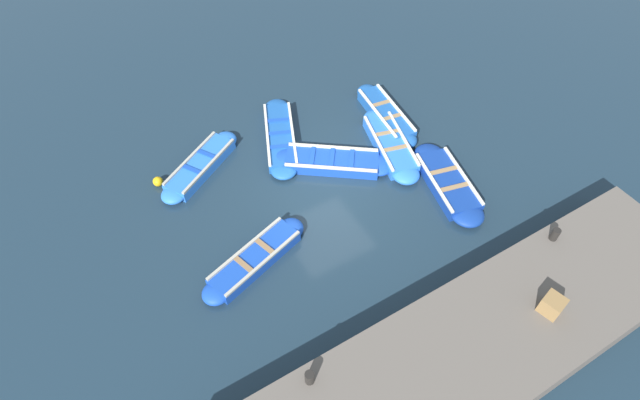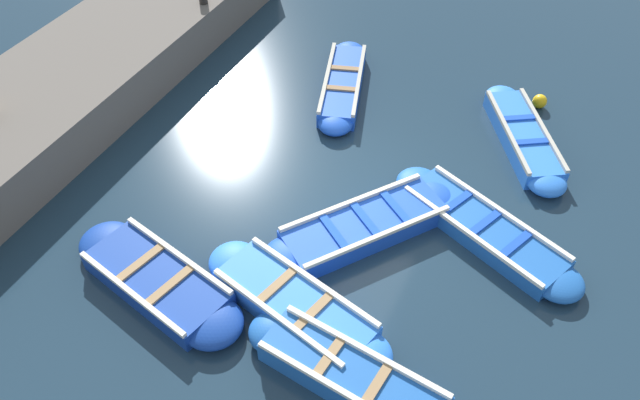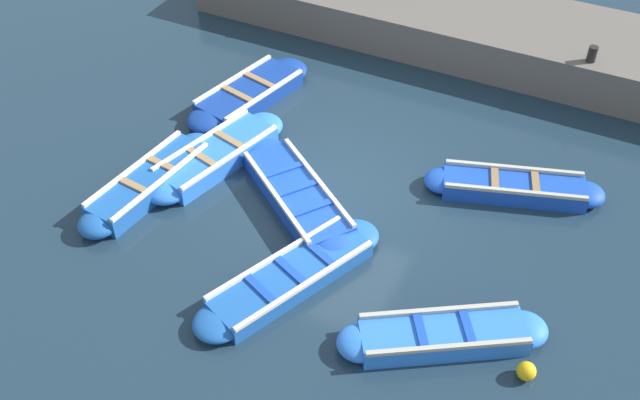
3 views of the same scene
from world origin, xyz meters
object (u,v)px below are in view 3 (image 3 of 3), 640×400
Objects in this scene: boat_drifting at (443,336)px; bollard_mid_north at (592,54)px; boat_mid_row at (297,195)px; boat_alongside at (217,156)px; buoy_orange_near at (526,371)px; boat_inner_gap at (291,277)px; boat_tucked at (149,182)px; boat_near_quay at (514,187)px; boat_bow_out at (249,94)px.

boat_drifting is 9.30× the size of bollard_mid_north.
boat_drifting is at bearing 61.85° from boat_mid_row.
buoy_orange_near is at bearing 71.66° from boat_alongside.
boat_drifting is 2.73m from boat_inner_gap.
boat_tucked is at bearing -29.99° from boat_alongside.
boat_inner_gap is 1.10× the size of boat_tucked.
boat_alongside is 3.56m from boat_inner_gap.
buoy_orange_near is (7.78, 0.79, -1.01)m from bollard_mid_north.
bollard_mid_north is at bearing 156.87° from boat_inner_gap.
boat_inner_gap is 3.67m from boat_tucked.
boat_mid_row is 2.88m from boat_tucked.
boat_inner_gap is (3.89, -2.78, -0.02)m from boat_near_quay.
boat_drifting is at bearing -0.72° from boat_near_quay.
boat_tucked is (0.95, -2.72, 0.03)m from boat_mid_row.
boat_inner_gap is at bearing 24.40° from boat_mid_row.
boat_near_quay is 1.07× the size of boat_drifting.
boat_drifting is 0.85× the size of boat_inner_gap.
bollard_mid_north is (-7.73, 0.55, 0.99)m from boat_drifting.
bollard_mid_north is at bearing 134.72° from boat_tucked.
boat_alongside reaches higher than boat_mid_row.
buoy_orange_near is at bearing 82.40° from boat_tucked.
boat_mid_row is (2.03, -3.62, -0.00)m from boat_near_quay.
boat_tucked reaches higher than boat_drifting.
boat_alongside is 1.46m from boat_tucked.
boat_alongside reaches higher than boat_near_quay.
boat_inner_gap is 12.75× the size of buoy_orange_near.
bollard_mid_north is (-5.82, 4.12, 1.00)m from boat_mid_row.
boat_near_quay is at bearing -162.05° from buoy_orange_near.
bollard_mid_north is 7.89m from buoy_orange_near.
boat_tucked is at bearing -64.79° from boat_near_quay.
boat_near_quay is 6.14m from boat_bow_out.
boat_mid_row is at bearing 44.87° from boat_bow_out.
boat_mid_row is 10.24× the size of bollard_mid_north.
bollard_mid_north is (-6.77, 6.83, 0.97)m from boat_tucked.
boat_tucked is (3.46, -0.21, 0.02)m from boat_bow_out.
boat_drifting is at bearing 81.30° from boat_tucked.
boat_inner_gap is at bearing -23.13° from bollard_mid_north.
boat_alongside reaches higher than buoy_orange_near.
boat_bow_out is at bearing -121.14° from buoy_orange_near.
boat_near_quay is at bearing 179.28° from boat_drifting.
boat_drifting reaches higher than buoy_orange_near.
boat_near_quay is at bearing 107.01° from boat_alongside.
boat_alongside reaches higher than boat_inner_gap.
boat_mid_row is at bearing -155.60° from boat_inner_gap.
boat_bow_out is at bearing -94.48° from boat_near_quay.
boat_bow_out reaches higher than boat_mid_row.
bollard_mid_north reaches higher than boat_inner_gap.
boat_near_quay reaches higher than boat_inner_gap.
boat_alongside is 11.94× the size of buoy_orange_near.
bollard_mid_north reaches higher than buoy_orange_near.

